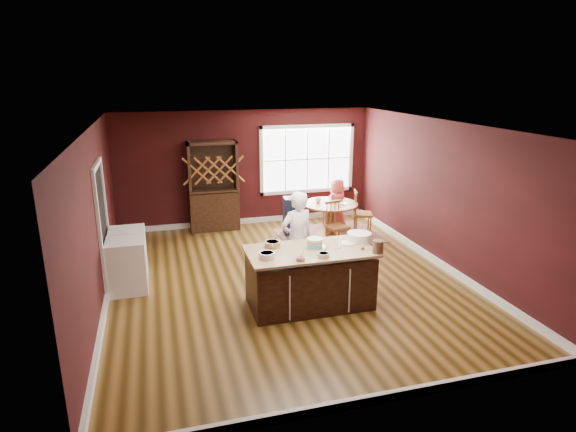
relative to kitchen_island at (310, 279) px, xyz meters
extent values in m
plane|color=brown|center=(-0.11, 1.02, -0.44)|extent=(7.00, 7.00, 0.00)
plane|color=white|center=(-0.11, 1.02, 2.26)|extent=(7.00, 7.00, 0.00)
plane|color=black|center=(-0.11, 4.52, 0.91)|extent=(6.00, 0.00, 6.00)
plane|color=black|center=(-0.11, -2.48, 0.91)|extent=(6.00, 0.00, 6.00)
plane|color=black|center=(-3.11, 1.02, 0.91)|extent=(0.00, 7.00, 7.00)
plane|color=black|center=(2.89, 1.02, 0.91)|extent=(0.00, 7.00, 7.00)
cube|color=black|center=(0.00, 0.00, -0.03)|extent=(1.86, 0.94, 0.83)
cube|color=tan|center=(0.00, 0.00, 0.46)|extent=(1.94, 1.02, 0.04)
cylinder|color=brown|center=(1.48, 3.08, -0.42)|extent=(0.57, 0.57, 0.04)
cylinder|color=brown|center=(1.48, 3.08, -0.08)|extent=(0.20, 0.20, 0.67)
cylinder|color=brown|center=(1.48, 3.08, 0.29)|extent=(1.23, 1.23, 0.04)
imported|color=silver|center=(0.02, 0.77, 0.39)|extent=(0.68, 0.53, 1.66)
cylinder|color=silver|center=(-0.71, -0.16, 0.53)|extent=(0.23, 0.23, 0.09)
cylinder|color=#976B41|center=(-0.52, 0.28, 0.53)|extent=(0.24, 0.24, 0.09)
cylinder|color=silver|center=(-0.27, -0.38, 0.51)|extent=(0.14, 0.14, 0.05)
cylinder|color=beige|center=(0.09, -0.34, 0.51)|extent=(0.17, 0.17, 0.06)
cylinder|color=white|center=(0.45, -0.06, 0.55)|extent=(0.07, 0.07, 0.14)
cylinder|color=beige|center=(0.67, 0.10, 0.49)|extent=(0.25, 0.25, 0.02)
cylinder|color=white|center=(0.89, 0.18, 0.55)|extent=(0.39, 0.39, 0.13)
cylinder|color=brown|center=(0.93, -0.40, 0.58)|extent=(0.16, 0.16, 0.19)
cube|color=brown|center=(1.48, 3.08, -0.43)|extent=(2.28, 1.81, 0.01)
imported|color=#C3484C|center=(1.81, 3.50, 0.16)|extent=(0.69, 0.61, 1.19)
cylinder|color=beige|center=(1.71, 2.95, 0.32)|extent=(0.19, 0.19, 0.01)
imported|color=white|center=(1.26, 3.24, 0.36)|extent=(0.13, 0.13, 0.10)
cube|color=black|center=(-0.93, 4.24, 0.58)|extent=(1.12, 0.47, 2.05)
cube|color=silver|center=(-2.75, 1.30, 0.01)|extent=(0.61, 0.59, 0.89)
cube|color=white|center=(-2.75, 1.94, 0.00)|extent=(0.61, 0.59, 0.88)
camera|label=1|loc=(-2.18, -6.52, 3.06)|focal=30.00mm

